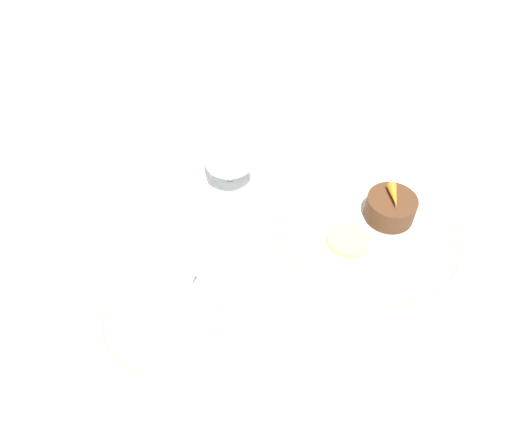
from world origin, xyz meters
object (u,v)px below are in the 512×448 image
dinner_plate (368,234)px  wine_glass (227,152)px  dessert_cake (390,208)px  coffee_cup (161,307)px  fork (306,336)px

dinner_plate → wine_glass: bearing=92.7°
wine_glass → dessert_cake: size_ratio=1.45×
coffee_cup → wine_glass: (0.26, 0.07, 0.03)m
dessert_cake → coffee_cup: bearing=150.5°
fork → dessert_cake: dessert_cake is taller
coffee_cup → wine_glass: bearing=16.0°
wine_glass → fork: 0.30m
dinner_plate → fork: dinner_plate is taller
dessert_cake → dinner_plate: bearing=162.4°
wine_glass → dessert_cake: (0.05, -0.25, -0.03)m
wine_glass → dessert_cake: wine_glass is taller
dinner_plate → dessert_cake: size_ratio=3.83×
coffee_cup → dessert_cake: coffee_cup is taller
dinner_plate → coffee_cup: (-0.27, 0.16, 0.03)m
fork → wine_glass: bearing=52.5°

